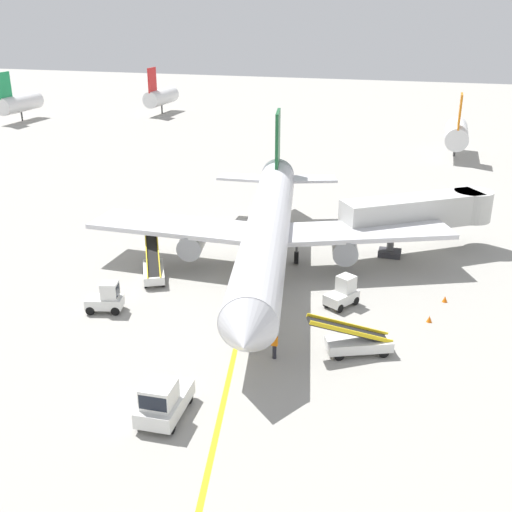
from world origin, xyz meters
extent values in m
plane|color=#9E9B93|center=(0.00, 0.00, 0.00)|extent=(300.00, 300.00, 0.00)
cube|color=yellow|center=(-1.98, 5.00, 0.00)|extent=(16.49, 78.40, 0.01)
cylinder|color=silver|center=(-1.98, 10.43, 3.45)|extent=(9.31, 30.05, 3.30)
cone|color=silver|center=(1.30, -5.43, 3.45)|extent=(3.65, 3.01, 3.23)
cone|color=silver|center=(-5.30, 26.49, 3.85)|extent=(3.64, 3.38, 3.14)
cube|color=silver|center=(5.06, 13.42, 3.05)|extent=(13.67, 9.25, 0.36)
cylinder|color=gray|center=(3.65, 12.11, 2.05)|extent=(2.51, 3.52, 1.90)
cube|color=silver|center=(-9.61, 10.38, 3.05)|extent=(13.02, 4.47, 0.36)
cylinder|color=gray|center=(-7.81, 9.74, 2.05)|extent=(2.51, 3.52, 1.90)
cube|color=#19592D|center=(-4.81, 24.14, 7.50)|extent=(1.08, 3.97, 5.20)
cube|color=silver|center=(-1.79, 24.36, 3.85)|extent=(5.64, 3.82, 0.24)
cube|color=silver|center=(-7.67, 23.14, 3.85)|extent=(5.33, 2.53, 0.24)
cylinder|color=#4C4C51|center=(0.35, -0.83, 1.56)|extent=(0.20, 0.20, 3.12)
cylinder|color=black|center=(0.35, -0.83, 0.28)|extent=(0.46, 0.62, 0.56)
cylinder|color=#4C4C51|center=(-0.23, 12.84, 1.56)|extent=(0.20, 0.20, 3.12)
cylinder|color=black|center=(-0.23, 12.84, 0.48)|extent=(0.54, 1.01, 0.96)
cylinder|color=#4C4C51|center=(-4.54, 11.94, 1.56)|extent=(0.20, 0.20, 3.12)
cylinder|color=black|center=(-4.54, 11.94, 0.48)|extent=(0.54, 1.01, 0.96)
cube|color=black|center=(0.90, -3.47, 3.80)|extent=(2.95, 1.55, 0.60)
cube|color=beige|center=(8.25, 17.56, 3.60)|extent=(11.33, 8.99, 2.50)
cylinder|color=beige|center=(12.92, 20.81, 3.60)|extent=(3.20, 3.20, 2.50)
cylinder|color=#59595B|center=(6.77, 16.53, 1.18)|extent=(0.56, 0.56, 2.35)
cube|color=#333338|center=(6.77, 16.53, 0.25)|extent=(1.80, 1.40, 0.50)
cube|color=silver|center=(-2.02, -8.31, 0.70)|extent=(2.06, 3.68, 0.80)
cube|color=silver|center=(-2.00, -8.93, 1.65)|extent=(1.59, 1.69, 1.10)
cube|color=black|center=(-1.96, -9.71, 1.65)|extent=(1.43, 0.14, 0.77)
cylinder|color=black|center=(-1.16, -9.53, 0.30)|extent=(0.25, 0.61, 0.60)
cylinder|color=black|center=(-2.77, -9.60, 0.30)|extent=(0.25, 0.61, 0.60)
cylinder|color=black|center=(-1.27, -7.01, 0.30)|extent=(0.25, 0.61, 0.60)
cylinder|color=black|center=(-2.89, -7.08, 0.30)|extent=(0.25, 0.61, 0.60)
cube|color=silver|center=(-10.64, 1.01, 0.65)|extent=(2.65, 1.87, 0.70)
cube|color=silver|center=(-10.23, 1.12, 1.55)|extent=(1.31, 1.28, 1.10)
cube|color=black|center=(-9.73, 1.25, 1.55)|extent=(0.33, 0.96, 0.77)
cylinder|color=black|center=(-9.97, 1.76, 0.30)|extent=(0.64, 0.37, 0.60)
cylinder|color=black|center=(-9.68, 0.69, 0.30)|extent=(0.64, 0.37, 0.60)
cylinder|color=black|center=(-11.59, 1.33, 0.30)|extent=(0.64, 0.37, 0.60)
cylinder|color=black|center=(-11.31, 0.26, 0.30)|extent=(0.64, 0.37, 0.60)
cube|color=silver|center=(4.43, 6.28, 0.65)|extent=(2.34, 2.73, 0.70)
cube|color=silver|center=(4.64, 6.64, 1.55)|extent=(1.44, 1.46, 1.10)
cube|color=black|center=(4.90, 7.09, 1.55)|extent=(0.88, 0.56, 0.77)
cylinder|color=black|center=(4.38, 7.28, 0.30)|extent=(0.49, 0.63, 0.60)
cylinder|color=black|center=(5.33, 6.72, 0.30)|extent=(0.49, 0.63, 0.60)
cylinder|color=black|center=(3.53, 5.83, 0.30)|extent=(0.49, 0.63, 0.60)
cylinder|color=black|center=(4.48, 5.28, 0.30)|extent=(0.49, 0.63, 0.60)
cube|color=silver|center=(6.41, 0.41, 0.60)|extent=(4.08, 2.89, 0.60)
cylinder|color=black|center=(5.44, -0.71, 0.30)|extent=(0.64, 0.44, 0.60)
cylinder|color=black|center=(4.93, 0.46, 0.30)|extent=(0.64, 0.44, 0.60)
cylinder|color=black|center=(7.88, 0.35, 0.30)|extent=(0.64, 0.44, 0.60)
cylinder|color=black|center=(7.37, 1.52, 0.30)|extent=(0.64, 0.44, 0.60)
cube|color=black|center=(5.86, 0.17, 1.55)|extent=(4.94, 2.81, 1.76)
cube|color=yellow|center=(6.04, -0.24, 1.67)|extent=(4.64, 2.07, 1.84)
cube|color=yellow|center=(5.68, 0.58, 1.67)|extent=(4.64, 2.07, 1.84)
cube|color=silver|center=(-9.75, 6.70, 0.60)|extent=(3.05, 4.07, 0.60)
cylinder|color=black|center=(-10.91, 7.60, 0.30)|extent=(0.47, 0.63, 0.60)
cylinder|color=black|center=(-9.78, 8.18, 0.30)|extent=(0.47, 0.63, 0.60)
cylinder|color=black|center=(-9.71, 5.23, 0.30)|extent=(0.47, 0.63, 0.60)
cylinder|color=black|center=(-8.58, 5.81, 0.30)|extent=(0.47, 0.63, 0.60)
cube|color=black|center=(-10.02, 7.24, 1.55)|extent=(3.06, 4.86, 1.76)
cube|color=yellow|center=(-10.42, 7.04, 1.67)|extent=(2.34, 4.51, 1.84)
cube|color=yellow|center=(-9.61, 7.44, 1.67)|extent=(2.34, 4.51, 1.84)
cylinder|color=#26262D|center=(1.81, -1.56, 0.42)|extent=(0.24, 0.24, 0.85)
cube|color=orange|center=(1.81, -1.56, 1.13)|extent=(0.36, 0.22, 0.56)
sphere|color=#9E7051|center=(1.81, -1.56, 1.52)|extent=(0.20, 0.20, 0.20)
sphere|color=yellow|center=(1.81, -1.56, 1.58)|extent=(0.24, 0.24, 0.24)
cone|color=orange|center=(-10.47, 15.87, 0.22)|extent=(0.36, 0.36, 0.44)
cone|color=orange|center=(10.29, 5.60, 0.22)|extent=(0.36, 0.36, 0.44)
cone|color=orange|center=(-10.41, 14.89, 0.22)|extent=(0.36, 0.36, 0.44)
cone|color=orange|center=(11.22, 8.94, 0.22)|extent=(0.36, 0.36, 0.44)
cylinder|color=silver|center=(-62.71, 63.89, 3.10)|extent=(3.00, 10.00, 3.00)
cylinder|color=#3F3F3F|center=(-62.71, 63.89, 0.80)|extent=(0.30, 0.30, 1.60)
cube|color=#198C4C|center=(-62.71, 60.39, 6.60)|extent=(0.24, 3.20, 4.40)
cylinder|color=silver|center=(-42.07, 78.81, 3.10)|extent=(3.00, 10.00, 3.00)
cylinder|color=#3F3F3F|center=(-42.07, 78.81, 0.80)|extent=(0.30, 0.30, 1.60)
cube|color=red|center=(-42.07, 75.31, 6.60)|extent=(0.24, 3.20, 4.40)
cylinder|color=silver|center=(11.91, 56.28, 3.10)|extent=(3.00, 10.00, 3.00)
cylinder|color=#3F3F3F|center=(11.91, 56.28, 0.80)|extent=(0.30, 0.30, 1.60)
cube|color=orange|center=(11.91, 52.78, 6.60)|extent=(0.24, 3.20, 4.40)
camera|label=1|loc=(9.60, -31.59, 18.92)|focal=43.24mm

